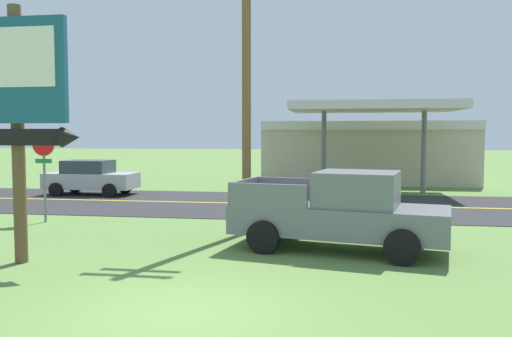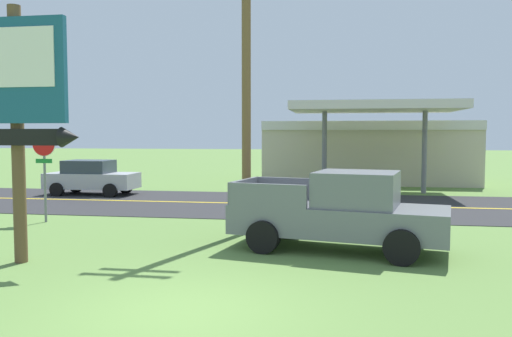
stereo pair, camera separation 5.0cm
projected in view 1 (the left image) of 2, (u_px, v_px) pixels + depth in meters
The scene contains 9 objects.
ground_plane at pixel (179, 313), 8.33m from camera, with size 180.00×180.00×0.00m, color #5B7F3D.
road_asphalt at pixel (275, 204), 21.14m from camera, with size 140.00×8.00×0.02m, color #2B2B2D.
road_centre_line at pixel (275, 204), 21.14m from camera, with size 126.00×0.20×0.01m, color gold.
motel_sign at pixel (16, 95), 11.20m from camera, with size 2.83×0.54×5.66m.
stop_sign at pixel (44, 160), 16.74m from camera, with size 0.80×0.08×2.95m.
utility_pole at pixel (246, 50), 14.72m from camera, with size 1.93×0.26×9.86m.
gas_station at pixel (366, 150), 30.98m from camera, with size 12.00×11.50×4.40m.
pickup_grey_parked_on_lawn at pixel (341, 212), 12.73m from camera, with size 5.49×3.01×1.96m.
car_silver_near_lane at pixel (91, 177), 24.45m from camera, with size 4.20×2.00×1.64m.
Camera 1 is at (2.48, -7.87, 2.86)m, focal length 36.36 mm.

